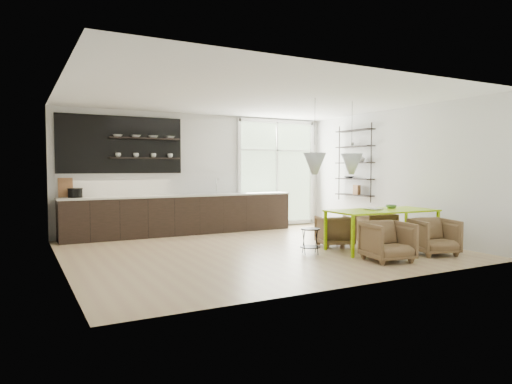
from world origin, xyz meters
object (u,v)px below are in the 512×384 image
wire_stool (310,238)px  armchair_back_right (375,227)px  armchair_back_left (335,231)px  armchair_front_left (388,241)px  dining_table (382,213)px  armchair_front_right (434,237)px

wire_stool → armchair_back_right: bearing=12.7°
armchair_back_right → wire_stool: 2.03m
armchair_back_left → armchair_front_left: size_ratio=0.91×
dining_table → armchair_back_right: (0.50, 0.71, -0.40)m
armchair_front_left → wire_stool: (-0.79, 1.14, -0.03)m
armchair_front_left → armchair_front_right: size_ratio=1.02×
armchair_back_left → armchair_back_right: armchair_back_right is taller
dining_table → wire_stool: (-1.48, 0.27, -0.41)m
armchair_back_right → wire_stool: size_ratio=1.48×
armchair_back_left → armchair_back_right: 1.06m
armchair_front_left → wire_stool: 1.38m
armchair_back_left → armchair_front_left: armchair_front_left is taller
armchair_front_left → armchair_back_right: bearing=62.7°
armchair_back_left → armchair_front_left: bearing=103.4°
armchair_front_left → armchair_front_right: (1.16, 0.03, -0.01)m
dining_table → armchair_front_left: size_ratio=2.92×
dining_table → armchair_back_left: 1.01m
armchair_back_left → wire_stool: armchair_back_left is taller
dining_table → wire_stool: 1.56m
armchair_front_right → armchair_back_left: bearing=139.7°
armchair_front_left → armchair_front_right: armchair_front_left is taller
armchair_back_left → wire_stool: bearing=45.0°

